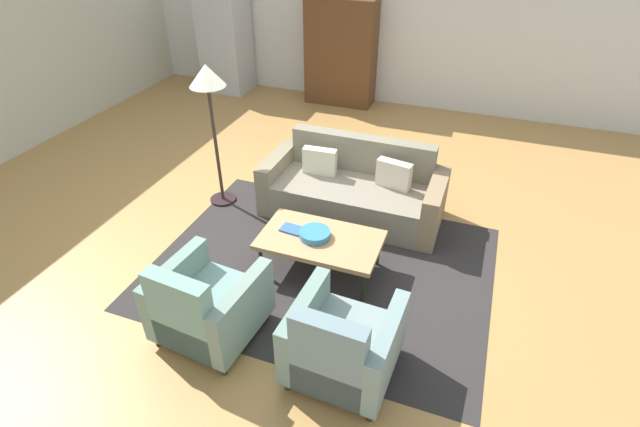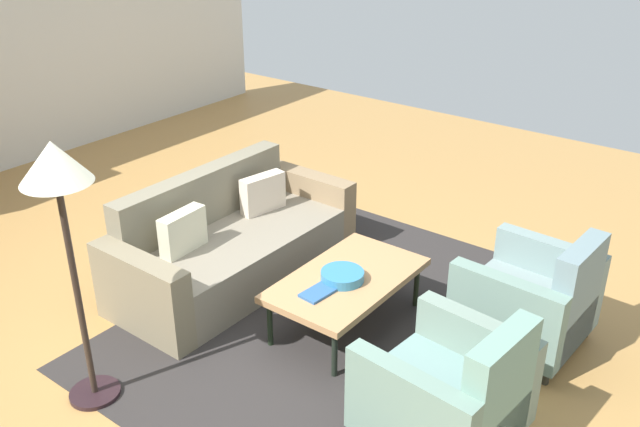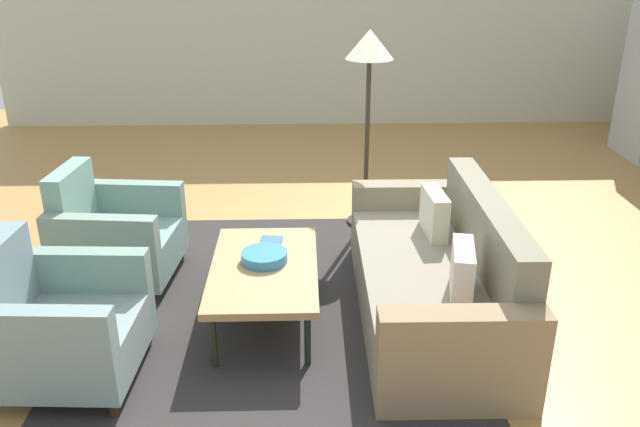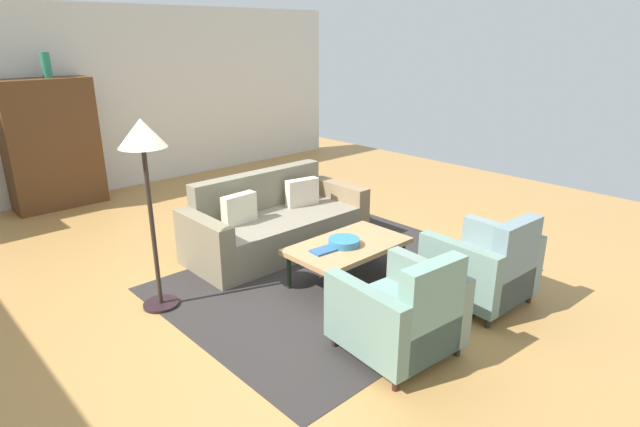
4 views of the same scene
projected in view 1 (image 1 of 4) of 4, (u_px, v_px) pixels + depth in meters
ground_plane at (295, 231)px, 5.50m from camera, size 11.11×11.11×0.00m
wall_back at (391, 21)px, 8.08m from camera, size 9.26×0.12×2.80m
area_rug at (322, 266)px, 4.97m from camera, size 3.40×2.60×0.01m
couch at (354, 190)px, 5.69m from camera, size 2.11×0.92×0.86m
coffee_table at (320, 241)px, 4.72m from camera, size 1.20×0.70×0.41m
armchair_left at (205, 308)px, 4.01m from camera, size 0.87×0.87×0.88m
armchair_right at (341, 347)px, 3.67m from camera, size 0.84×0.84×0.88m
fruit_bowl at (315, 234)px, 4.70m from camera, size 0.31×0.31×0.07m
book_stack at (292, 229)px, 4.81m from camera, size 0.25×0.17×0.02m
cabinet at (341, 52)px, 8.31m from camera, size 1.20×0.51×1.80m
refrigerator at (225, 41)px, 8.85m from camera, size 0.80×0.73×1.85m
floor_lamp at (208, 89)px, 5.22m from camera, size 0.40×0.40×1.72m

